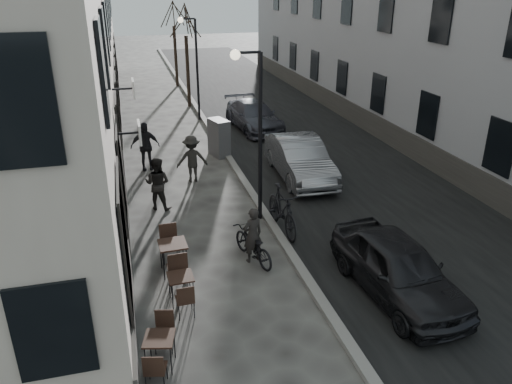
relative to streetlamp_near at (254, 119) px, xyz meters
name	(u,v)px	position (x,y,z in m)	size (l,w,h in m)	color
ground	(338,345)	(0.17, -6.00, -3.16)	(120.00, 120.00, 0.00)	#393734
road	(281,124)	(4.02, 10.00, -3.16)	(7.30, 60.00, 0.00)	black
kerb	(210,128)	(0.37, 10.00, -3.10)	(0.25, 60.00, 0.12)	slate
streetlamp_near	(254,119)	(0.00, 0.00, 0.00)	(0.90, 0.28, 5.09)	black
streetlamp_far	(193,58)	(0.00, 12.00, 0.00)	(0.90, 0.28, 5.09)	black
tree_near	(185,21)	(0.07, 15.00, 1.50)	(2.40, 2.40, 5.70)	black
tree_far	(173,14)	(0.07, 21.00, 1.50)	(2.40, 2.40, 5.70)	black
bistro_set_a	(160,349)	(-3.34, -5.68, -2.74)	(0.69, 1.42, 0.81)	black
bistro_set_b	(181,286)	(-2.70, -3.71, -2.74)	(0.59, 1.41, 0.82)	black
bistro_set_c	(173,255)	(-2.73, -2.41, -2.65)	(0.71, 1.68, 0.98)	black
utility_cabinet	(219,138)	(0.09, 6.11, -2.39)	(0.56, 1.02, 1.53)	#58585A
bicycle	(253,245)	(-0.67, -2.36, -2.70)	(0.61, 1.76, 0.92)	black
cyclist_rider	(253,235)	(-0.67, -2.36, -2.41)	(0.55, 0.36, 1.51)	black
pedestrian_near	(158,183)	(-2.77, 1.53, -2.30)	(0.84, 0.65, 1.72)	black
pedestrian_mid	(192,159)	(-1.39, 3.57, -2.30)	(1.11, 0.64, 1.72)	#262421
pedestrian_far	(145,146)	(-2.93, 5.23, -2.22)	(1.10, 0.46, 1.87)	black
car_near	(398,268)	(2.19, -4.67, -2.46)	(1.66, 4.13, 1.41)	black
car_mid	(300,159)	(2.47, 2.90, -2.41)	(1.58, 4.53, 1.49)	gray
car_far	(254,116)	(2.47, 9.56, -2.50)	(1.85, 4.55, 1.32)	#3C3D47
moped	(282,210)	(0.57, -0.98, -2.49)	(0.63, 2.24, 1.35)	black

